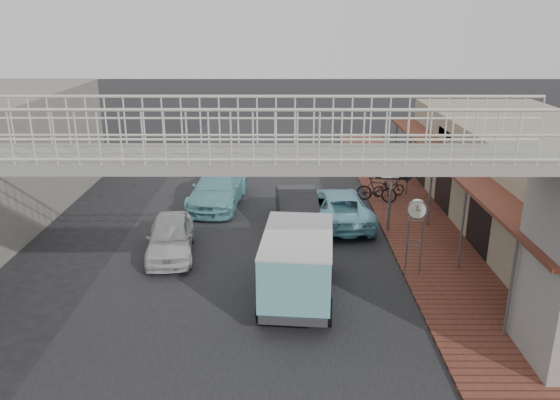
{
  "coord_description": "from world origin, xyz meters",
  "views": [
    {
      "loc": [
        1.0,
        -15.56,
        8.07
      ],
      "look_at": [
        0.95,
        3.02,
        1.8
      ],
      "focal_mm": 35.0,
      "sensor_mm": 36.0,
      "label": 1
    }
  ],
  "objects_px": {
    "motorcycle_far": "(377,190)",
    "street_clock": "(417,213)",
    "white_hatchback": "(170,237)",
    "motorcycle_near": "(389,188)",
    "angkot_curb": "(337,206)",
    "angkot_far": "(218,188)",
    "dark_sedan": "(298,209)",
    "arrow_sign": "(412,169)",
    "angkot_van": "(298,256)"
  },
  "relations": [
    {
      "from": "dark_sedan",
      "to": "motorcycle_far",
      "type": "bearing_deg",
      "value": 33.68
    },
    {
      "from": "motorcycle_far",
      "to": "arrow_sign",
      "type": "height_order",
      "value": "arrow_sign"
    },
    {
      "from": "angkot_far",
      "to": "motorcycle_far",
      "type": "xyz_separation_m",
      "value": [
        7.15,
        0.08,
        -0.1
      ]
    },
    {
      "from": "angkot_curb",
      "to": "motorcycle_near",
      "type": "xyz_separation_m",
      "value": [
        2.7,
        3.19,
        -0.18
      ]
    },
    {
      "from": "angkot_van",
      "to": "motorcycle_near",
      "type": "height_order",
      "value": "angkot_van"
    },
    {
      "from": "angkot_far",
      "to": "street_clock",
      "type": "distance_m",
      "value": 10.18
    },
    {
      "from": "angkot_far",
      "to": "arrow_sign",
      "type": "bearing_deg",
      "value": -18.3
    },
    {
      "from": "motorcycle_near",
      "to": "motorcycle_far",
      "type": "bearing_deg",
      "value": 124.18
    },
    {
      "from": "angkot_curb",
      "to": "motorcycle_near",
      "type": "bearing_deg",
      "value": -135.97
    },
    {
      "from": "white_hatchback",
      "to": "arrow_sign",
      "type": "relative_size",
      "value": 1.27
    },
    {
      "from": "arrow_sign",
      "to": "street_clock",
      "type": "bearing_deg",
      "value": -93.58
    },
    {
      "from": "angkot_curb",
      "to": "angkot_far",
      "type": "xyz_separation_m",
      "value": [
        -5.15,
        2.3,
        0.05
      ]
    },
    {
      "from": "motorcycle_near",
      "to": "arrow_sign",
      "type": "bearing_deg",
      "value": 164.4
    },
    {
      "from": "motorcycle_far",
      "to": "arrow_sign",
      "type": "distance_m",
      "value": 4.09
    },
    {
      "from": "angkot_curb",
      "to": "street_clock",
      "type": "distance_m",
      "value": 5.41
    },
    {
      "from": "white_hatchback",
      "to": "angkot_curb",
      "type": "distance_m",
      "value": 7.0
    },
    {
      "from": "angkot_curb",
      "to": "motorcycle_far",
      "type": "relative_size",
      "value": 2.73
    },
    {
      "from": "dark_sedan",
      "to": "angkot_far",
      "type": "relative_size",
      "value": 0.87
    },
    {
      "from": "angkot_far",
      "to": "arrow_sign",
      "type": "height_order",
      "value": "arrow_sign"
    },
    {
      "from": "dark_sedan",
      "to": "motorcycle_near",
      "type": "distance_m",
      "value": 5.65
    },
    {
      "from": "white_hatchback",
      "to": "angkot_curb",
      "type": "xyz_separation_m",
      "value": [
        6.23,
        3.2,
        0.02
      ]
    },
    {
      "from": "white_hatchback",
      "to": "angkot_far",
      "type": "distance_m",
      "value": 5.6
    },
    {
      "from": "angkot_curb",
      "to": "motorcycle_far",
      "type": "xyz_separation_m",
      "value": [
        2.01,
        2.38,
        -0.04
      ]
    },
    {
      "from": "motorcycle_far",
      "to": "angkot_far",
      "type": "bearing_deg",
      "value": 111.61
    },
    {
      "from": "angkot_far",
      "to": "angkot_van",
      "type": "xyz_separation_m",
      "value": [
        3.34,
        -8.69,
        0.64
      ]
    },
    {
      "from": "motorcycle_far",
      "to": "arrow_sign",
      "type": "bearing_deg",
      "value": -148.71
    },
    {
      "from": "dark_sedan",
      "to": "angkot_far",
      "type": "height_order",
      "value": "angkot_far"
    },
    {
      "from": "street_clock",
      "to": "arrow_sign",
      "type": "height_order",
      "value": "arrow_sign"
    },
    {
      "from": "angkot_van",
      "to": "arrow_sign",
      "type": "bearing_deg",
      "value": 54.65
    },
    {
      "from": "angkot_curb",
      "to": "angkot_van",
      "type": "xyz_separation_m",
      "value": [
        -1.8,
        -6.4,
        0.69
      ]
    },
    {
      "from": "white_hatchback",
      "to": "motorcycle_near",
      "type": "distance_m",
      "value": 10.98
    },
    {
      "from": "motorcycle_near",
      "to": "arrow_sign",
      "type": "xyz_separation_m",
      "value": [
        -0.05,
        -4.35,
        2.08
      ]
    },
    {
      "from": "motorcycle_near",
      "to": "angkot_curb",
      "type": "bearing_deg",
      "value": 124.73
    },
    {
      "from": "angkot_curb",
      "to": "street_clock",
      "type": "xyz_separation_m",
      "value": [
        2.01,
        -4.8,
        1.48
      ]
    },
    {
      "from": "angkot_far",
      "to": "motorcycle_near",
      "type": "distance_m",
      "value": 7.9
    },
    {
      "from": "white_hatchback",
      "to": "arrow_sign",
      "type": "height_order",
      "value": "arrow_sign"
    },
    {
      "from": "white_hatchback",
      "to": "dark_sedan",
      "type": "distance_m",
      "value": 5.36
    },
    {
      "from": "angkot_curb",
      "to": "motorcycle_far",
      "type": "bearing_deg",
      "value": -135.78
    },
    {
      "from": "motorcycle_far",
      "to": "street_clock",
      "type": "relative_size",
      "value": 0.73
    },
    {
      "from": "angkot_far",
      "to": "motorcycle_near",
      "type": "bearing_deg",
      "value": 12.1
    },
    {
      "from": "dark_sedan",
      "to": "street_clock",
      "type": "height_order",
      "value": "street_clock"
    },
    {
      "from": "angkot_curb",
      "to": "motorcycle_far",
      "type": "height_order",
      "value": "angkot_curb"
    },
    {
      "from": "angkot_far",
      "to": "motorcycle_far",
      "type": "distance_m",
      "value": 7.15
    },
    {
      "from": "angkot_curb",
      "to": "angkot_van",
      "type": "distance_m",
      "value": 6.68
    },
    {
      "from": "motorcycle_far",
      "to": "street_clock",
      "type": "bearing_deg",
      "value": -159.06
    },
    {
      "from": "arrow_sign",
      "to": "angkot_far",
      "type": "bearing_deg",
      "value": 162.6
    },
    {
      "from": "angkot_curb",
      "to": "arrow_sign",
      "type": "bearing_deg",
      "value": 150.59
    },
    {
      "from": "angkot_curb",
      "to": "dark_sedan",
      "type": "bearing_deg",
      "value": 8.56
    },
    {
      "from": "white_hatchback",
      "to": "dark_sedan",
      "type": "bearing_deg",
      "value": 24.23
    },
    {
      "from": "motorcycle_far",
      "to": "dark_sedan",
      "type": "bearing_deg",
      "value": 148.43
    }
  ]
}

